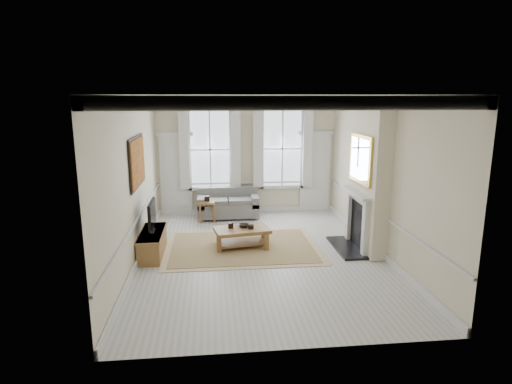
{
  "coord_description": "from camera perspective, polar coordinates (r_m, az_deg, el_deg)",
  "views": [
    {
      "loc": [
        -1.03,
        -8.75,
        3.37
      ],
      "look_at": [
        -0.02,
        0.73,
        1.25
      ],
      "focal_mm": 30.0,
      "sensor_mm": 36.0,
      "label": 1
    }
  ],
  "objects": [
    {
      "name": "floor",
      "position": [
        9.43,
        0.6,
        -8.39
      ],
      "size": [
        7.2,
        7.2,
        0.0
      ],
      "primitive_type": "plane",
      "color": "#B7B5AD",
      "rests_on": "ground"
    },
    {
      "name": "ceramic_pot_a",
      "position": [
        9.76,
        -3.38,
        -4.47
      ],
      "size": [
        0.12,
        0.12,
        0.12
      ],
      "primitive_type": "cylinder",
      "color": "black",
      "rests_on": "coffee_table"
    },
    {
      "name": "tv",
      "position": [
        9.44,
        -13.71,
        -2.9
      ],
      "size": [
        0.08,
        0.9,
        0.68
      ],
      "color": "black",
      "rests_on": "tv_stand"
    },
    {
      "name": "painting",
      "position": [
        9.27,
        -15.54,
        3.9
      ],
      "size": [
        0.05,
        1.66,
        1.06
      ],
      "primitive_type": "cube",
      "color": "#AE7B1D",
      "rests_on": "left_wall"
    },
    {
      "name": "side_table",
      "position": [
        11.88,
        -6.52,
        -1.7
      ],
      "size": [
        0.57,
        0.57,
        0.58
      ],
      "rotation": [
        0.0,
        0.0,
        -0.24
      ],
      "color": "brown",
      "rests_on": "floor"
    },
    {
      "name": "chimney_breast",
      "position": [
        9.74,
        14.82,
        2.24
      ],
      "size": [
        0.35,
        1.7,
        3.38
      ],
      "primitive_type": "cube",
      "color": "beige",
      "rests_on": "floor"
    },
    {
      "name": "rug",
      "position": [
        9.88,
        -1.87,
        -7.33
      ],
      "size": [
        3.5,
        2.6,
        0.02
      ],
      "primitive_type": "cube",
      "color": "#967A4D",
      "rests_on": "floor"
    },
    {
      "name": "bowl",
      "position": [
        9.83,
        -1.64,
        -4.51
      ],
      "size": [
        0.32,
        0.32,
        0.06
      ],
      "primitive_type": "imported",
      "rotation": [
        0.0,
        0.0,
        -0.26
      ],
      "color": "black",
      "rests_on": "coffee_table"
    },
    {
      "name": "left_wall",
      "position": [
        9.05,
        -15.96,
        1.41
      ],
      "size": [
        0.0,
        7.2,
        7.2
      ],
      "primitive_type": "plane",
      "rotation": [
        1.57,
        0.0,
        1.57
      ],
      "color": "beige",
      "rests_on": "floor"
    },
    {
      "name": "ceramic_pot_b",
      "position": [
        9.69,
        -0.68,
        -4.65
      ],
      "size": [
        0.13,
        0.13,
        0.09
      ],
      "primitive_type": "cylinder",
      "color": "black",
      "rests_on": "coffee_table"
    },
    {
      "name": "back_wall",
      "position": [
        12.5,
        -1.29,
        4.86
      ],
      "size": [
        5.2,
        0.0,
        5.2
      ],
      "primitive_type": "plane",
      "rotation": [
        1.57,
        0.0,
        0.0
      ],
      "color": "beige",
      "rests_on": "floor"
    },
    {
      "name": "right_wall",
      "position": [
        9.62,
        16.21,
        2.04
      ],
      "size": [
        0.0,
        7.2,
        7.2
      ],
      "primitive_type": "plane",
      "rotation": [
        1.57,
        0.0,
        -1.57
      ],
      "color": "beige",
      "rests_on": "floor"
    },
    {
      "name": "tv_stand",
      "position": [
        9.64,
        -13.64,
        -6.66
      ],
      "size": [
        0.47,
        1.46,
        0.52
      ],
      "primitive_type": "cube",
      "color": "brown",
      "rests_on": "floor"
    },
    {
      "name": "coffee_table",
      "position": [
        9.77,
        -1.88,
        -5.32
      ],
      "size": [
        1.32,
        0.91,
        0.46
      ],
      "rotation": [
        0.0,
        0.0,
        0.17
      ],
      "color": "brown",
      "rests_on": "rug"
    },
    {
      "name": "mirror",
      "position": [
        9.61,
        13.74,
        4.28
      ],
      "size": [
        0.06,
        1.26,
        1.06
      ],
      "primitive_type": "cube",
      "color": "gold",
      "rests_on": "chimney_breast"
    },
    {
      "name": "door_left",
      "position": [
        12.55,
        -10.64,
        2.14
      ],
      "size": [
        0.9,
        0.08,
        2.3
      ],
      "primitive_type": "cube",
      "color": "silver",
      "rests_on": "floor"
    },
    {
      "name": "ceiling",
      "position": [
        8.81,
        0.66,
        12.73
      ],
      "size": [
        7.2,
        7.2,
        0.0
      ],
      "primitive_type": "plane",
      "rotation": [
        3.14,
        0.0,
        0.0
      ],
      "color": "white",
      "rests_on": "back_wall"
    },
    {
      "name": "window_right",
      "position": [
        12.56,
        3.53,
        5.8
      ],
      "size": [
        1.26,
        0.2,
        2.2
      ],
      "primitive_type": null,
      "color": "#B2BCC6",
      "rests_on": "back_wall"
    },
    {
      "name": "door_right",
      "position": [
        12.88,
        7.87,
        2.5
      ],
      "size": [
        0.9,
        0.08,
        2.3
      ],
      "primitive_type": "cube",
      "color": "silver",
      "rests_on": "floor"
    },
    {
      "name": "window_left",
      "position": [
        12.39,
        -6.15,
        5.65
      ],
      "size": [
        1.26,
        0.2,
        2.2
      ],
      "primitive_type": null,
      "color": "#B2BCC6",
      "rests_on": "back_wall"
    },
    {
      "name": "fireplace",
      "position": [
        9.87,
        13.28,
        -3.3
      ],
      "size": [
        0.21,
        1.45,
        1.33
      ],
      "color": "silver",
      "rests_on": "floor"
    },
    {
      "name": "hearth",
      "position": [
        10.02,
        11.99,
        -7.24
      ],
      "size": [
        0.55,
        1.5,
        0.05
      ],
      "primitive_type": "cube",
      "color": "black",
      "rests_on": "floor"
    },
    {
      "name": "sofa",
      "position": [
        12.25,
        -3.76,
        -1.77
      ],
      "size": [
        1.71,
        0.83,
        0.83
      ],
      "color": "slate",
      "rests_on": "floor"
    }
  ]
}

